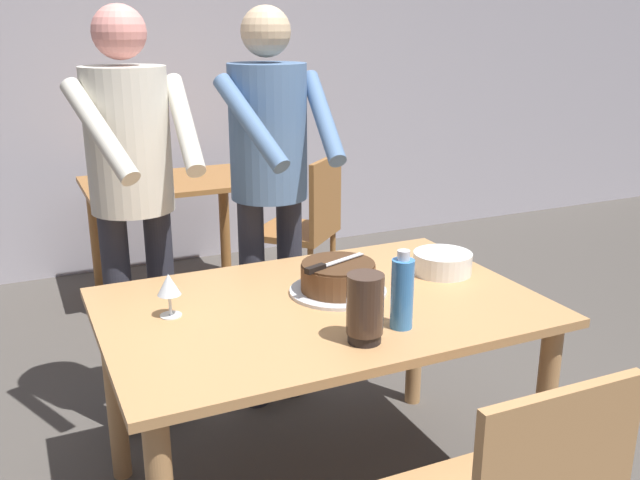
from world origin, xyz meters
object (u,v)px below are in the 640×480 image
object	(u,v)px
cake_knife	(323,266)
main_dining_table	(321,333)
background_table	(170,206)
background_chair_1	(306,223)
water_bottle	(402,292)
person_cutting_cake	(270,168)
cake_on_platter	(338,279)
plate_stack	(442,263)
hurricane_lamp	(365,308)
wine_glass_near	(169,286)
person_standing_beside	(132,179)

from	to	relation	value
cake_knife	main_dining_table	bearing A→B (deg)	-125.05
background_table	background_chair_1	xyz separation A→B (m)	(0.73, -0.43, -0.09)
water_bottle	person_cutting_cake	world-z (taller)	person_cutting_cake
cake_on_platter	background_chair_1	size ratio (longest dim) A/B	0.38
plate_stack	hurricane_lamp	distance (m)	0.68
cake_on_platter	cake_knife	distance (m)	0.10
hurricane_lamp	main_dining_table	bearing A→B (deg)	88.43
main_dining_table	cake_knife	xyz separation A→B (m)	(0.02, 0.04, 0.23)
cake_knife	person_cutting_cake	world-z (taller)	person_cutting_cake
main_dining_table	person_cutting_cake	size ratio (longest dim) A/B	0.84
cake_knife	hurricane_lamp	world-z (taller)	hurricane_lamp
plate_stack	water_bottle	bearing A→B (deg)	-138.02
plate_stack	wine_glass_near	world-z (taller)	wine_glass_near
cake_knife	person_cutting_cake	xyz separation A→B (m)	(0.06, 0.66, 0.21)
water_bottle	hurricane_lamp	bearing A→B (deg)	-164.44
background_table	background_chair_1	size ratio (longest dim) A/B	1.11
person_standing_beside	cake_on_platter	bearing A→B (deg)	-49.53
wine_glass_near	cake_knife	bearing A→B (deg)	-7.55
water_bottle	hurricane_lamp	distance (m)	0.16
background_table	hurricane_lamp	bearing A→B (deg)	-89.69
cake_knife	person_standing_beside	size ratio (longest dim) A/B	0.15
main_dining_table	hurricane_lamp	size ratio (longest dim) A/B	6.89
person_cutting_cake	cake_knife	bearing A→B (deg)	-95.26
wine_glass_near	background_table	size ratio (longest dim) A/B	0.14
main_dining_table	plate_stack	bearing A→B (deg)	7.97
person_cutting_cake	background_table	size ratio (longest dim) A/B	1.72
cake_on_platter	plate_stack	distance (m)	0.45
person_cutting_cake	background_table	world-z (taller)	person_cutting_cake
main_dining_table	cake_knife	size ratio (longest dim) A/B	5.53
person_cutting_cake	person_standing_beside	distance (m)	0.56
cake_knife	wine_glass_near	world-z (taller)	wine_glass_near
water_bottle	background_table	distance (m)	2.47
main_dining_table	person_cutting_cake	bearing A→B (deg)	82.96
cake_on_platter	water_bottle	distance (m)	0.35
wine_glass_near	background_chair_1	bearing A→B (deg)	53.94
background_table	background_chair_1	bearing A→B (deg)	-30.61
cake_knife	plate_stack	bearing A→B (deg)	4.42
person_cutting_cake	wine_glass_near	bearing A→B (deg)	-134.15
water_bottle	background_table	size ratio (longest dim) A/B	0.25
hurricane_lamp	plate_stack	bearing A→B (deg)	36.03
wine_glass_near	hurricane_lamp	size ratio (longest dim) A/B	0.69
wine_glass_near	water_bottle	bearing A→B (deg)	-31.39
wine_glass_near	water_bottle	xyz separation A→B (m)	(0.63, -0.38, 0.01)
cake_on_platter	cake_knife	bearing A→B (deg)	-160.28
background_table	person_cutting_cake	bearing A→B (deg)	-85.83
plate_stack	person_standing_beside	size ratio (longest dim) A/B	0.13
plate_stack	background_table	distance (m)	2.18
background_table	person_standing_beside	bearing A→B (deg)	-107.26
plate_stack	wine_glass_near	size ratio (longest dim) A/B	1.53
wine_glass_near	person_cutting_cake	world-z (taller)	person_cutting_cake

